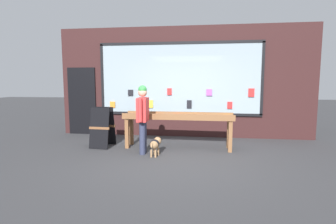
{
  "coord_description": "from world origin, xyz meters",
  "views": [
    {
      "loc": [
        0.63,
        -5.54,
        1.68
      ],
      "look_at": [
        -0.23,
        0.7,
        0.94
      ],
      "focal_mm": 28.0,
      "sensor_mm": 36.0,
      "label": 1
    }
  ],
  "objects_px": {
    "display_table_main": "(178,120)",
    "small_dog": "(155,144)",
    "person_browsing": "(143,115)",
    "sandwich_board_sign": "(103,127)"
  },
  "relations": [
    {
      "from": "small_dog",
      "to": "display_table_main",
      "type": "bearing_deg",
      "value": -21.76
    },
    {
      "from": "display_table_main",
      "to": "person_browsing",
      "type": "bearing_deg",
      "value": -141.17
    },
    {
      "from": "small_dog",
      "to": "sandwich_board_sign",
      "type": "distance_m",
      "value": 1.65
    },
    {
      "from": "person_browsing",
      "to": "display_table_main",
      "type": "bearing_deg",
      "value": -52.73
    },
    {
      "from": "person_browsing",
      "to": "sandwich_board_sign",
      "type": "xyz_separation_m",
      "value": [
        -1.18,
        0.5,
        -0.4
      ]
    },
    {
      "from": "display_table_main",
      "to": "small_dog",
      "type": "relative_size",
      "value": 5.21
    },
    {
      "from": "small_dog",
      "to": "person_browsing",
      "type": "bearing_deg",
      "value": 72.95
    },
    {
      "from": "person_browsing",
      "to": "small_dog",
      "type": "height_order",
      "value": "person_browsing"
    },
    {
      "from": "display_table_main",
      "to": "sandwich_board_sign",
      "type": "relative_size",
      "value": 2.69
    },
    {
      "from": "display_table_main",
      "to": "person_browsing",
      "type": "height_order",
      "value": "person_browsing"
    }
  ]
}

